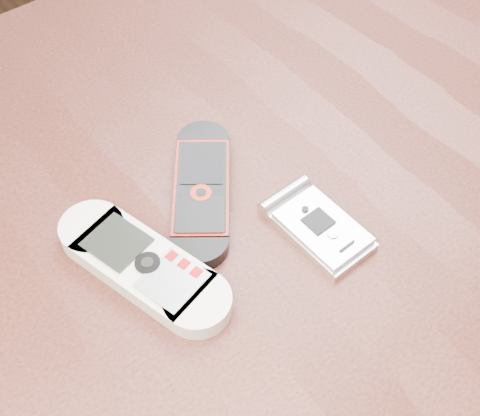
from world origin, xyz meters
The scene contains 4 objects.
table centered at (0.00, 0.00, 0.64)m, with size 1.20×0.80×0.75m.
nokia_white centered at (-0.09, 0.00, 0.76)m, with size 0.06×0.17×0.02m, color white.
nokia_black_red centered at (-0.01, 0.04, 0.76)m, with size 0.05×0.16×0.02m, color black.
motorola_razr centered at (0.05, -0.06, 0.76)m, with size 0.05×0.10×0.02m, color silver.
Camera 1 is at (-0.21, -0.29, 1.22)m, focal length 50.00 mm.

